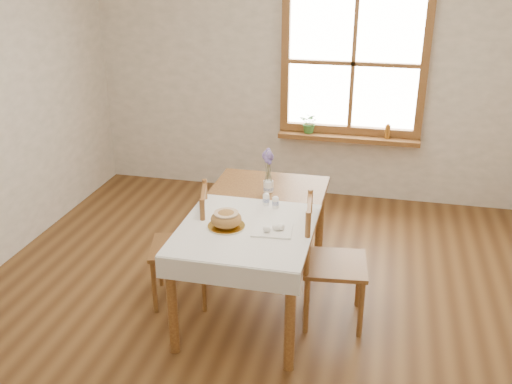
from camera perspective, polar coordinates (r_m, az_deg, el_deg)
ground at (r=4.29m, az=-0.93°, el=-12.70°), size 5.00×5.00×0.00m
room_walls at (r=3.56m, az=-1.11°, el=10.13°), size 4.60×5.10×2.65m
window at (r=5.94m, az=9.71°, el=12.56°), size 1.46×0.08×1.46m
window_sill at (r=6.06m, az=9.19°, el=5.37°), size 1.46×0.20×0.05m
dining_table at (r=4.19m, az=0.00°, el=-2.95°), size 0.90×1.60×0.75m
table_linen at (r=3.89m, az=-1.02°, el=-3.68°), size 0.91×0.99×0.01m
chair_left at (r=4.33m, az=-7.65°, el=-5.33°), size 0.54×0.53×0.92m
chair_right at (r=4.09m, az=7.94°, el=-7.00°), size 0.50×0.49×0.94m
bread_plate at (r=3.90m, az=-2.98°, el=-3.44°), size 0.32×0.32×0.01m
bread_loaf at (r=3.87m, az=-3.00°, el=-2.58°), size 0.21×0.21×0.12m
egg_napkin at (r=3.85m, az=1.63°, el=-3.82°), size 0.29×0.25×0.01m
eggs at (r=3.83m, az=1.63°, el=-3.44°), size 0.22×0.20×0.05m
salt_shaker at (r=4.17m, az=1.96°, el=-1.00°), size 0.06×0.06×0.09m
pepper_shaker at (r=4.21m, az=1.02°, el=-0.69°), size 0.05×0.05×0.10m
flower_vase at (r=4.45m, az=1.24°, el=0.49°), size 0.09×0.09×0.09m
lavender_bouquet at (r=4.39m, az=1.26°, el=2.60°), size 0.14×0.14×0.26m
potted_plant at (r=6.06m, az=5.41°, el=6.67°), size 0.25×0.27×0.17m
amber_bottle at (r=6.02m, az=13.02°, el=5.97°), size 0.07×0.07×0.15m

